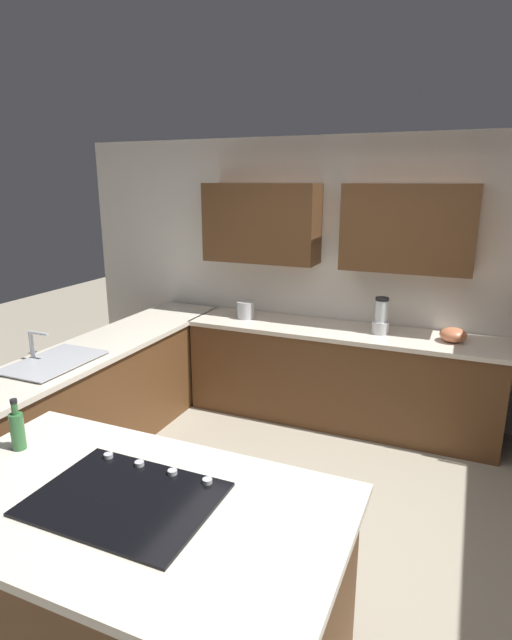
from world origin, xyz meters
name	(u,v)px	position (x,y,z in m)	size (l,w,h in m)	color
ground_plane	(284,534)	(0.00, 0.00, 0.00)	(14.00, 14.00, 0.00)	#9E937F
wall_back	(355,266)	(0.07, -2.04, 1.43)	(6.00, 0.44, 2.60)	white
lower_cabinets_back	(338,378)	(0.10, -1.72, 0.43)	(2.80, 0.60, 0.86)	brown
countertop_back	(341,331)	(0.10, -1.72, 0.88)	(2.84, 0.64, 0.04)	silver
lower_cabinets_side	(107,395)	(1.82, -0.55, 0.43)	(0.60, 2.90, 0.86)	brown
countertop_side	(103,345)	(1.82, -0.55, 0.88)	(0.64, 2.94, 0.04)	silver
island_base	(132,592)	(0.31, 1.14, 0.43)	(1.80, 0.98, 0.86)	brown
island_top	(125,504)	(0.31, 1.14, 0.88)	(1.88, 1.06, 0.04)	silver
sink_unit	(53,361)	(1.83, -0.01, 0.92)	(0.46, 0.70, 0.23)	#515456
cooktop	(126,498)	(0.31, 1.14, 0.91)	(0.76, 0.56, 0.03)	black
blender	(381,318)	(-0.25, -1.73, 1.04)	(0.15, 0.15, 0.32)	silver
mixing_bowl	(453,335)	(-0.85, -1.73, 0.96)	(0.22, 0.22, 0.12)	#CC724C
kettle	(246,310)	(1.05, -1.73, 0.98)	(0.17, 0.17, 0.17)	#B7BABF
oil_bottle	(17,430)	(1.06, 1.00, 1.01)	(0.07, 0.07, 0.27)	#336B38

